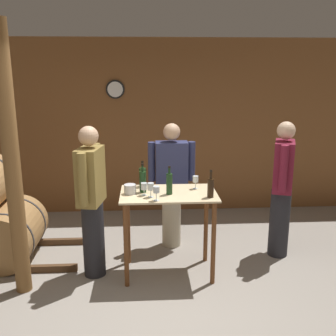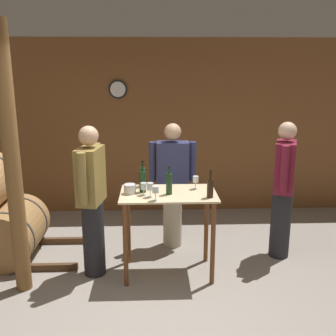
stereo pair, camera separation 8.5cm
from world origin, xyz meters
The scene contains 16 objects.
ground_plane centered at (0.00, 0.00, 0.00)m, with size 14.00×14.00×0.00m, color gray.
back_wall centered at (0.00, 2.74, 1.35)m, with size 8.40×0.08×2.70m.
tasting_table centered at (0.12, 0.68, 0.74)m, with size 1.04×0.64×0.95m.
wooden_post centered at (-1.41, 0.41, 1.35)m, with size 0.16×0.16×2.70m.
wine_bottle_far_left centered at (-0.16, 0.93, 1.07)m, with size 0.08×0.08×0.30m.
wine_bottle_left centered at (-0.16, 0.72, 1.07)m, with size 0.07×0.07×0.32m.
wine_bottle_center centered at (0.13, 0.63, 1.07)m, with size 0.07×0.07×0.31m.
wine_bottle_right centered at (0.55, 0.50, 1.06)m, with size 0.07×0.07×0.29m.
wine_glass_near_left centered at (-0.14, 0.61, 1.05)m, with size 0.06×0.06×0.14m.
wine_glass_near_center centered at (-0.07, 0.54, 1.06)m, with size 0.07×0.07×0.15m.
wine_glass_near_right centered at (-0.02, 0.43, 1.06)m, with size 0.07×0.07×0.15m.
wine_glass_far_side centered at (0.43, 0.81, 1.06)m, with size 0.06×0.06×0.15m.
ice_bucket centered at (-0.29, 0.67, 1.00)m, with size 0.13×0.13×0.10m.
person_host centered at (1.50, 1.04, 0.88)m, with size 0.34×0.56×1.66m.
person_visitor_with_scarf centered at (0.20, 1.40, 0.85)m, with size 0.59×0.24×1.60m.
person_visitor_bearded centered at (-0.71, 0.69, 0.89)m, with size 0.29×0.58×1.68m.
Camera 1 is at (-0.13, -3.35, 2.26)m, focal length 42.00 mm.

